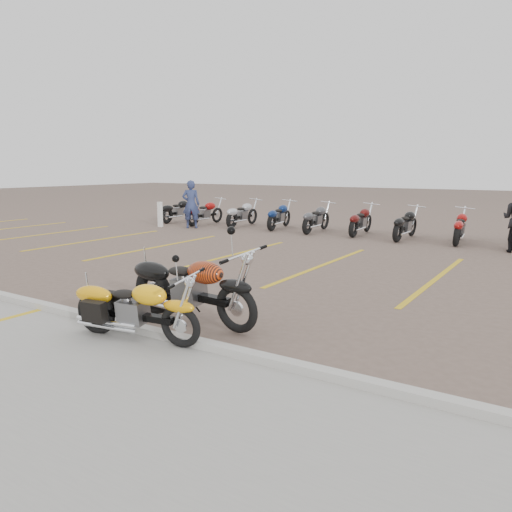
{
  "coord_description": "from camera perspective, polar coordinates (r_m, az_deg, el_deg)",
  "views": [
    {
      "loc": [
        5.07,
        -6.9,
        2.37
      ],
      "look_at": [
        0.19,
        0.73,
        0.75
      ],
      "focal_mm": 35.0,
      "sensor_mm": 36.0,
      "label": 1
    }
  ],
  "objects": [
    {
      "name": "ground",
      "position": [
        8.88,
        -3.59,
        -5.35
      ],
      "size": [
        100.0,
        100.0,
        0.0
      ],
      "primitive_type": "plane",
      "color": "brown",
      "rests_on": "ground"
    },
    {
      "name": "curb",
      "position": [
        7.42,
        -12.84,
        -8.26
      ],
      "size": [
        60.0,
        0.18,
        0.12
      ],
      "primitive_type": "cube",
      "color": "#ADAAA3",
      "rests_on": "ground"
    },
    {
      "name": "parking_stripes",
      "position": [
        12.25,
        7.52,
        -1.09
      ],
      "size": [
        38.0,
        5.5,
        0.01
      ],
      "primitive_type": null,
      "color": "gold",
      "rests_on": "ground"
    },
    {
      "name": "yellow_cruiser",
      "position": [
        7.09,
        -13.74,
        -6.13
      ],
      "size": [
        2.04,
        0.43,
        0.84
      ],
      "rotation": [
        0.1,
        0.0,
        0.14
      ],
      "color": "black",
      "rests_on": "ground"
    },
    {
      "name": "flame_cruiser",
      "position": [
        7.71,
        -7.52,
        -3.93
      ],
      "size": [
        2.48,
        0.4,
        1.02
      ],
      "rotation": [
        0.09,
        0.0,
        -0.07
      ],
      "color": "black",
      "rests_on": "ground"
    },
    {
      "name": "person_a",
      "position": [
        19.75,
        -7.44,
        5.89
      ],
      "size": [
        0.81,
        0.75,
        1.87
      ],
      "primitive_type": "imported",
      "rotation": [
        0.0,
        0.0,
        3.74
      ],
      "color": "navy",
      "rests_on": "ground"
    },
    {
      "name": "bollard",
      "position": [
        20.37,
        -10.91,
        4.69
      ],
      "size": [
        0.16,
        0.16,
        1.0
      ],
      "primitive_type": "cube",
      "rotation": [
        0.0,
        0.0,
        -0.08
      ],
      "color": "white",
      "rests_on": "ground"
    },
    {
      "name": "bg_bike_row",
      "position": [
        17.25,
        16.72,
        3.66
      ],
      "size": [
        20.53,
        2.03,
        1.1
      ],
      "color": "black",
      "rests_on": "ground"
    }
  ]
}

